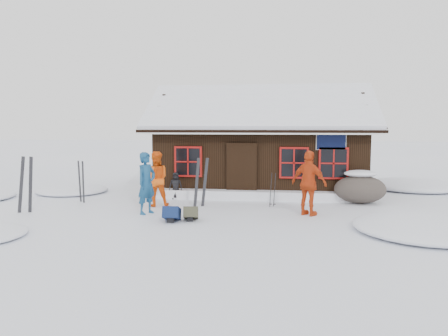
% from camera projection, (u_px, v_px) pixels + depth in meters
% --- Properties ---
extents(ground, '(120.00, 120.00, 0.00)m').
position_uv_depth(ground, '(206.00, 211.00, 13.86)').
color(ground, white).
rests_on(ground, ground).
extents(mountain_hut, '(8.90, 6.09, 4.42)m').
position_uv_depth(mountain_hut, '(261.00, 152.00, 18.43)').
color(mountain_hut, black).
rests_on(mountain_hut, ground).
extents(snow_drift, '(7.60, 0.60, 0.35)m').
position_uv_depth(snow_drift, '(257.00, 195.00, 15.87)').
color(snow_drift, white).
rests_on(snow_drift, ground).
extents(snow_mounds, '(20.60, 13.20, 0.48)m').
position_uv_depth(snow_mounds, '(261.00, 202.00, 15.49)').
color(snow_mounds, white).
rests_on(snow_mounds, ground).
extents(skier_teal, '(0.72, 0.82, 1.90)m').
position_uv_depth(skier_teal, '(147.00, 183.00, 13.32)').
color(skier_teal, navy).
rests_on(skier_teal, ground).
extents(skier_orange_left, '(1.07, 0.95, 1.84)m').
position_uv_depth(skier_orange_left, '(156.00, 179.00, 14.58)').
color(skier_orange_left, '#F45C11').
rests_on(skier_orange_left, ground).
extents(skier_orange_right, '(1.22, 1.03, 1.96)m').
position_uv_depth(skier_orange_right, '(309.00, 183.00, 13.06)').
color(skier_orange_right, '#C83E14').
rests_on(skier_orange_right, ground).
extents(skier_crouched, '(0.51, 0.36, 0.98)m').
position_uv_depth(skier_crouched, '(176.00, 186.00, 16.06)').
color(skier_crouched, black).
rests_on(skier_crouched, ground).
extents(boulder, '(1.77, 1.33, 1.04)m').
position_uv_depth(boulder, '(360.00, 188.00, 15.15)').
color(boulder, '#544A43').
rests_on(boulder, ground).
extents(ski_pair_left, '(0.57, 0.13, 1.81)m').
position_uv_depth(ski_pair_left, '(26.00, 185.00, 13.51)').
color(ski_pair_left, black).
rests_on(ski_pair_left, ground).
extents(ski_pair_mid, '(0.32, 0.24, 1.51)m').
position_uv_depth(ski_pair_mid, '(81.00, 182.00, 15.35)').
color(ski_pair_mid, black).
rests_on(ski_pair_mid, ground).
extents(ski_pair_right, '(0.50, 0.24, 1.68)m').
position_uv_depth(ski_pair_right, '(201.00, 183.00, 14.50)').
color(ski_pair_right, black).
rests_on(ski_pair_right, ground).
extents(ski_poles, '(0.21, 0.10, 1.17)m').
position_uv_depth(ski_poles, '(273.00, 190.00, 14.52)').
color(ski_poles, black).
rests_on(ski_poles, ground).
extents(backpack_blue, '(0.48, 0.62, 0.32)m').
position_uv_depth(backpack_blue, '(172.00, 216.00, 12.32)').
color(backpack_blue, '#11214B').
rests_on(backpack_blue, ground).
extents(backpack_olive, '(0.49, 0.60, 0.29)m').
position_uv_depth(backpack_olive, '(191.00, 215.00, 12.47)').
color(backpack_olive, '#3C3C2B').
rests_on(backpack_olive, ground).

